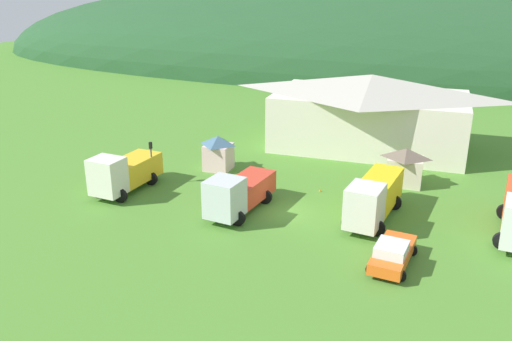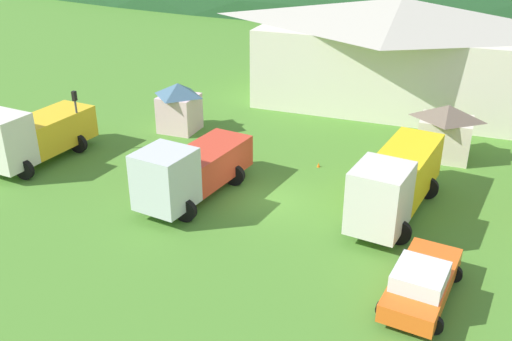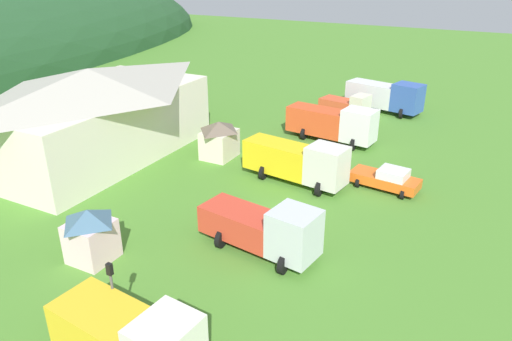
% 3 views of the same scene
% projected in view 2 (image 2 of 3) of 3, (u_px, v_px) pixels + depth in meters
% --- Properties ---
extents(ground_plane, '(200.00, 200.00, 0.00)m').
position_uv_depth(ground_plane, '(266.00, 200.00, 28.10)').
color(ground_plane, '#4C842D').
extents(depot_building, '(20.00, 11.33, 7.41)m').
position_uv_depth(depot_building, '(397.00, 50.00, 40.65)').
color(depot_building, silver).
rests_on(depot_building, ground).
extents(play_shed_cream, '(3.05, 2.58, 3.15)m').
position_uv_depth(play_shed_cream, '(445.00, 131.00, 32.21)').
color(play_shed_cream, beige).
rests_on(play_shed_cream, ground).
extents(play_shed_pink, '(2.43, 2.38, 3.13)m').
position_uv_depth(play_shed_pink, '(179.00, 106.00, 36.09)').
color(play_shed_pink, beige).
rests_on(play_shed_pink, ground).
extents(heavy_rig_striped, '(3.63, 6.89, 3.41)m').
position_uv_depth(heavy_rig_striped, '(33.00, 134.00, 31.51)').
color(heavy_rig_striped, silver).
rests_on(heavy_rig_striped, ground).
extents(tow_truck_silver, '(3.72, 7.43, 3.25)m').
position_uv_depth(tow_truck_silver, '(190.00, 170.00, 27.50)').
color(tow_truck_silver, silver).
rests_on(tow_truck_silver, ground).
extents(flatbed_truck_yellow, '(3.70, 8.24, 3.37)m').
position_uv_depth(flatbed_truck_yellow, '(396.00, 181.00, 26.06)').
color(flatbed_truck_yellow, silver).
rests_on(flatbed_truck_yellow, ground).
extents(service_pickup_orange, '(2.77, 5.12, 1.66)m').
position_uv_depth(service_pickup_orange, '(422.00, 282.00, 20.66)').
color(service_pickup_orange, orange).
rests_on(service_pickup_orange, ground).
extents(traffic_light_west, '(0.20, 0.32, 3.70)m').
position_uv_depth(traffic_light_west, '(77.00, 115.00, 32.64)').
color(traffic_light_west, '#4C4C51').
rests_on(traffic_light_west, ground).
extents(traffic_cone_near_pickup, '(0.36, 0.36, 0.52)m').
position_uv_depth(traffic_cone_near_pickup, '(318.00, 167.00, 31.66)').
color(traffic_cone_near_pickup, orange).
rests_on(traffic_cone_near_pickup, ground).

